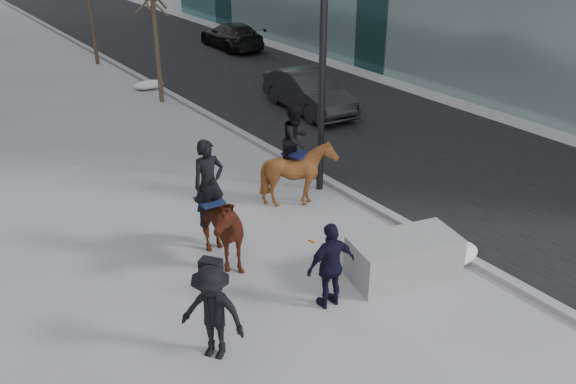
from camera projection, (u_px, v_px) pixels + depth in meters
ground at (321, 278)px, 12.50m from camera, size 120.00×120.00×0.00m
road at (306, 100)px, 23.49m from camera, size 8.00×90.00×0.01m
curb at (214, 118)px, 21.40m from camera, size 0.25×90.00×0.12m
planter at (404, 257)px, 12.41m from camera, size 2.39×1.57×0.88m
car_near at (309, 92)px, 22.02m from camera, size 1.99×4.56×1.46m
car_far at (231, 36)px, 31.33m from camera, size 2.06×4.61×1.32m
tree_near at (156, 41)px, 22.38m from camera, size 1.20×1.20×4.59m
tree_far at (90, 9)px, 27.62m from camera, size 1.20×1.20×4.98m
mounted_left at (214, 220)px, 12.66m from camera, size 1.04×2.14×2.73m
mounted_right at (298, 166)px, 15.15m from camera, size 1.76×1.87×2.57m
feeder at (331, 265)px, 11.33m from camera, size 1.06×0.89×1.75m
camera_crew at (212, 312)px, 10.04m from camera, size 1.19×1.30×1.75m
snow_piles at (266, 150)px, 18.41m from camera, size 1.34×16.87×0.34m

